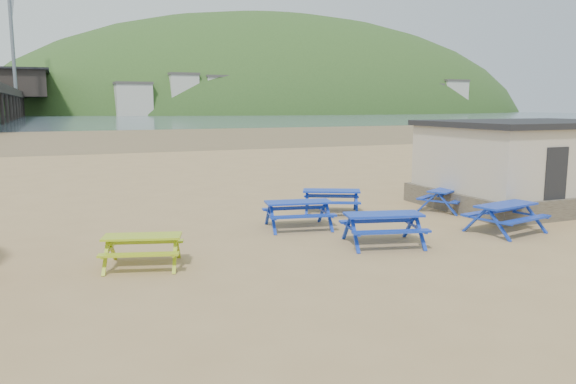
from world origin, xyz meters
name	(u,v)px	position (x,y,z in m)	size (l,w,h in m)	color
ground	(278,236)	(0.00, 0.00, 0.00)	(400.00, 400.00, 0.00)	tan
wet_sand	(107,136)	(0.00, 55.00, 0.00)	(400.00, 400.00, 0.00)	olive
sea	(73,117)	(0.00, 170.00, 0.01)	(400.00, 400.00, 0.00)	#495B68
picnic_table_blue_a	(298,215)	(0.93, 0.68, 0.42)	(2.25, 1.94, 0.83)	#0E38B2
picnic_table_blue_b	(331,202)	(2.94, 2.40, 0.41)	(2.45, 2.28, 0.82)	#0E38B2
picnic_table_blue_c	(446,199)	(7.00, 1.35, 0.39)	(2.33, 2.20, 0.77)	#0E38B2
picnic_table_blue_d	(383,229)	(2.21, -2.08, 0.43)	(2.40, 2.11, 0.86)	#0E38B2
picnic_table_blue_f	(505,218)	(6.34, -2.20, 0.43)	(2.33, 2.02, 0.85)	#0E38B2
picnic_table_yellow	(143,251)	(-4.06, -1.68, 0.37)	(2.11, 1.88, 0.74)	#8CBA1D
amenity_block	(531,164)	(10.50, 1.00, 1.57)	(7.40, 5.40, 3.15)	#665B4C
pier	(8,98)	(-17.99, 178.23, 5.46)	(24.00, 220.00, 39.29)	black
headland_town	(276,134)	(90.00, 229.68, -9.91)	(264.00, 144.00, 108.00)	#2D4C1E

